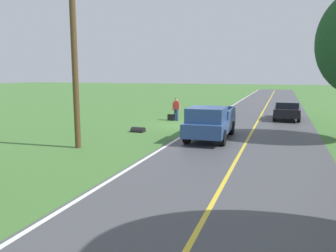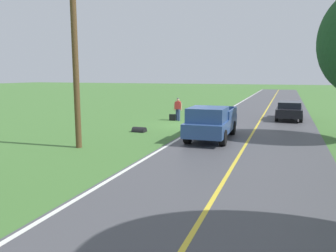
% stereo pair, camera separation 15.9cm
% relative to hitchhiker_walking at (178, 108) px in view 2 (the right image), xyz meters
% --- Properties ---
extents(ground_plane, '(200.00, 200.00, 0.00)m').
position_rel_hitchhiker_walking_xyz_m(ground_plane, '(-1.43, 1.94, -0.98)').
color(ground_plane, '#427033').
extents(road_surface, '(7.59, 120.00, 0.00)m').
position_rel_hitchhiker_walking_xyz_m(road_surface, '(-5.91, 1.94, -0.98)').
color(road_surface, '#47474C').
rests_on(road_surface, ground).
extents(lane_edge_line, '(0.16, 117.60, 0.00)m').
position_rel_hitchhiker_walking_xyz_m(lane_edge_line, '(-2.30, 1.94, -0.98)').
color(lane_edge_line, silver).
rests_on(lane_edge_line, ground).
extents(lane_centre_line, '(0.14, 117.60, 0.00)m').
position_rel_hitchhiker_walking_xyz_m(lane_centre_line, '(-5.91, 1.94, -0.98)').
color(lane_centre_line, gold).
rests_on(lane_centre_line, ground).
extents(hitchhiker_walking, '(0.62, 0.51, 1.75)m').
position_rel_hitchhiker_walking_xyz_m(hitchhiker_walking, '(0.00, 0.00, 0.00)').
color(hitchhiker_walking, navy).
rests_on(hitchhiker_walking, ground).
extents(suitcase_carried, '(0.47, 0.22, 0.48)m').
position_rel_hitchhiker_walking_xyz_m(suitcase_carried, '(0.42, 0.10, -0.74)').
color(suitcase_carried, black).
rests_on(suitcase_carried, ground).
extents(pickup_truck_passing, '(2.16, 5.43, 1.82)m').
position_rel_hitchhiker_walking_xyz_m(pickup_truck_passing, '(-3.96, 6.48, -0.01)').
color(pickup_truck_passing, '#2D4C84').
rests_on(pickup_truck_passing, ground).
extents(sedan_near_oncoming, '(2.00, 4.44, 1.41)m').
position_rel_hitchhiker_walking_xyz_m(sedan_near_oncoming, '(-7.97, -3.38, -0.23)').
color(sedan_near_oncoming, black).
rests_on(sedan_near_oncoming, ground).
extents(utility_pole_roadside, '(0.28, 0.28, 7.07)m').
position_rel_hitchhiker_walking_xyz_m(utility_pole_roadside, '(1.58, 10.60, 2.56)').
color(utility_pole_roadside, brown).
rests_on(utility_pole_roadside, ground).
extents(drainage_culvert, '(0.80, 0.60, 0.60)m').
position_rel_hitchhiker_walking_xyz_m(drainage_culvert, '(0.67, 5.62, -0.98)').
color(drainage_culvert, black).
rests_on(drainage_culvert, ground).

